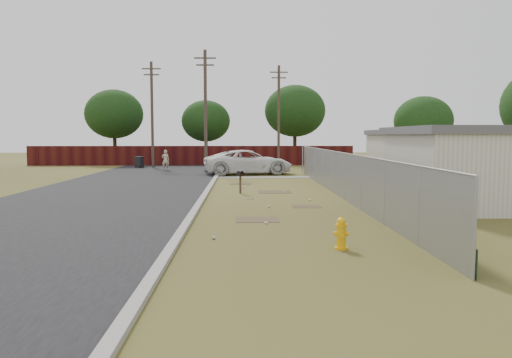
{
  "coord_description": "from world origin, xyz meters",
  "views": [
    {
      "loc": [
        -1.29,
        -21.16,
        2.76
      ],
      "look_at": [
        -0.77,
        -2.23,
        1.1
      ],
      "focal_mm": 35.0,
      "sensor_mm": 36.0,
      "label": 1
    }
  ],
  "objects_px": {
    "pickup_truck": "(248,162)",
    "trash_bin": "(139,162)",
    "fire_hydrant": "(341,234)",
    "pedestrian": "(166,160)",
    "mailbox": "(240,175)"
  },
  "relations": [
    {
      "from": "pickup_truck",
      "to": "trash_bin",
      "type": "bearing_deg",
      "value": 39.47
    },
    {
      "from": "mailbox",
      "to": "pedestrian",
      "type": "height_order",
      "value": "pedestrian"
    },
    {
      "from": "fire_hydrant",
      "to": "pedestrian",
      "type": "height_order",
      "value": "pedestrian"
    },
    {
      "from": "mailbox",
      "to": "pickup_truck",
      "type": "distance_m",
      "value": 11.78
    },
    {
      "from": "fire_hydrant",
      "to": "mailbox",
      "type": "xyz_separation_m",
      "value": [
        -2.49,
        11.73,
        0.49
      ]
    },
    {
      "from": "fire_hydrant",
      "to": "pickup_truck",
      "type": "bearing_deg",
      "value": 94.8
    },
    {
      "from": "pickup_truck",
      "to": "trash_bin",
      "type": "relative_size",
      "value": 6.51
    },
    {
      "from": "pedestrian",
      "to": "trash_bin",
      "type": "height_order",
      "value": "pedestrian"
    },
    {
      "from": "mailbox",
      "to": "trash_bin",
      "type": "height_order",
      "value": "mailbox"
    },
    {
      "from": "mailbox",
      "to": "pedestrian",
      "type": "relative_size",
      "value": 0.68
    },
    {
      "from": "trash_bin",
      "to": "mailbox",
      "type": "bearing_deg",
      "value": -65.59
    },
    {
      "from": "fire_hydrant",
      "to": "pickup_truck",
      "type": "relative_size",
      "value": 0.13
    },
    {
      "from": "fire_hydrant",
      "to": "pickup_truck",
      "type": "xyz_separation_m",
      "value": [
        -1.97,
        23.49,
        0.49
      ]
    },
    {
      "from": "mailbox",
      "to": "pickup_truck",
      "type": "relative_size",
      "value": 0.18
    },
    {
      "from": "fire_hydrant",
      "to": "trash_bin",
      "type": "bearing_deg",
      "value": 109.92
    }
  ]
}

